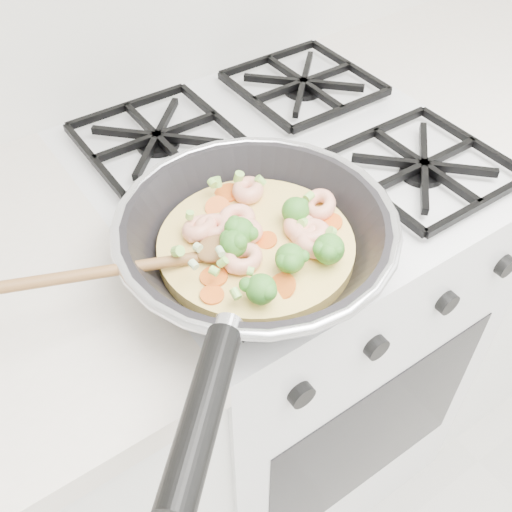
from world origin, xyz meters
TOP-DOWN VIEW (x-y plane):
  - stove at (0.00, 1.70)m, footprint 0.60×0.60m
  - skillet at (-0.18, 1.52)m, footprint 0.52×0.43m

SIDE VIEW (x-z plane):
  - stove at x=0.00m, z-range 0.00..0.92m
  - skillet at x=-0.18m, z-range 0.91..1.02m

